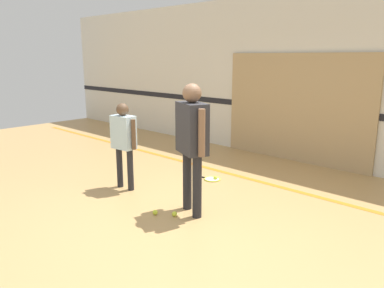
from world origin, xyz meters
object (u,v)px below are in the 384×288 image
Objects in this scene: tennis_ball_near_instructor at (174,214)px; tennis_ball_stray_right at (155,212)px; person_instructor at (192,135)px; tennis_ball_stray_left at (188,188)px; person_student_left at (124,137)px; tennis_ball_by_spare_racket at (215,178)px; racket_spare_on_floor at (211,179)px.

tennis_ball_near_instructor is 1.00× the size of tennis_ball_stray_right.
tennis_ball_stray_left is at bearing 159.27° from person_instructor.
tennis_ball_stray_left is 1.00× the size of tennis_ball_stray_right.
person_student_left is 20.21× the size of tennis_ball_near_instructor.
person_student_left reaches higher than tennis_ball_stray_left.
person_instructor is 25.62× the size of tennis_ball_near_instructor.
tennis_ball_near_instructor and tennis_ball_stray_right have the same top height.
person_student_left reaches higher than tennis_ball_by_spare_racket.
tennis_ball_stray_left is 1.03m from tennis_ball_stray_right.
racket_spare_on_floor is at bearing 55.24° from person_student_left.
tennis_ball_near_instructor is 0.26m from tennis_ball_stray_right.
racket_spare_on_floor is at bearing 95.91° from tennis_ball_stray_left.
racket_spare_on_floor is (0.70, 1.24, -0.81)m from person_student_left.
tennis_ball_near_instructor is at bearing -56.59° from tennis_ball_stray_left.
tennis_ball_near_instructor and tennis_ball_stray_left have the same top height.
person_instructor reaches higher than tennis_ball_stray_right.
tennis_ball_stray_left is at bearing 108.84° from tennis_ball_stray_right.
tennis_ball_stray_right is at bearing -148.32° from tennis_ball_near_instructor.
tennis_ball_by_spare_racket is at bearing -160.48° from racket_spare_on_floor.
racket_spare_on_floor is (-0.70, 1.22, -1.04)m from person_instructor.
person_instructor reaches higher than tennis_ball_stray_left.
tennis_ball_by_spare_racket and tennis_ball_stray_left have the same top height.
person_student_left reaches higher than racket_spare_on_floor.
tennis_ball_near_instructor and tennis_ball_by_spare_racket have the same top height.
person_instructor is 1.42m from person_student_left.
tennis_ball_near_instructor reaches higher than racket_spare_on_floor.
tennis_ball_by_spare_racket reaches higher than racket_spare_on_floor.
tennis_ball_near_instructor is 1.00× the size of tennis_ball_stray_left.
racket_spare_on_floor is 0.07m from tennis_ball_by_spare_racket.
tennis_ball_stray_right is (-0.30, -0.38, -1.01)m from person_instructor.
tennis_ball_by_spare_racket is (0.76, 1.28, -0.79)m from person_student_left.
tennis_ball_by_spare_racket is (0.06, 0.03, 0.02)m from racket_spare_on_floor.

